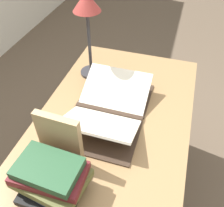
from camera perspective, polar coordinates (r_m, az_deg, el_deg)
name	(u,v)px	position (r m, az deg, el deg)	size (l,w,h in m)	color
ground_plane	(113,190)	(1.87, 0.32, -19.20)	(12.00, 12.00, 0.00)	brown
reading_desk	(114,131)	(1.33, 0.42, -6.36)	(1.22, 0.75, 0.75)	#937047
open_book	(109,108)	(1.24, -0.80, -1.14)	(0.56, 0.37, 0.12)	#38281E
book_stack_tall	(51,178)	(0.98, -13.74, -16.15)	(0.22, 0.28, 0.16)	black
book_standing_upright	(60,139)	(1.02, -11.83, -7.96)	(0.04, 0.19, 0.25)	tan
reading_lamp	(87,13)	(1.34, -5.68, 19.88)	(0.14, 0.14, 0.48)	#2D2D33
coffee_mug	(128,81)	(1.39, 3.76, 5.16)	(0.07, 0.10, 0.09)	#335184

